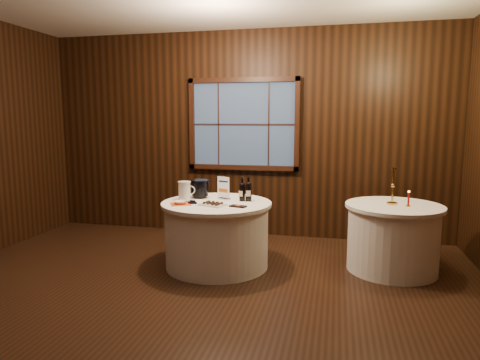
% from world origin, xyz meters
% --- Properties ---
extents(ground, '(6.00, 6.00, 0.00)m').
position_xyz_m(ground, '(0.00, 0.00, 0.00)').
color(ground, black).
rests_on(ground, ground).
extents(back_wall, '(6.00, 0.10, 3.00)m').
position_xyz_m(back_wall, '(0.00, 2.48, 1.54)').
color(back_wall, black).
rests_on(back_wall, ground).
extents(main_table, '(1.28, 1.28, 0.77)m').
position_xyz_m(main_table, '(0.00, 1.00, 0.39)').
color(main_table, white).
rests_on(main_table, ground).
extents(side_table, '(1.08, 1.08, 0.77)m').
position_xyz_m(side_table, '(2.00, 1.30, 0.39)').
color(side_table, white).
rests_on(side_table, ground).
extents(sign_stand, '(0.17, 0.14, 0.28)m').
position_xyz_m(sign_stand, '(0.04, 1.19, 0.87)').
color(sign_stand, '#ACADB3').
rests_on(sign_stand, main_table).
extents(port_bottle_left, '(0.07, 0.08, 0.29)m').
position_xyz_m(port_bottle_left, '(0.28, 1.14, 0.89)').
color(port_bottle_left, black).
rests_on(port_bottle_left, main_table).
extents(port_bottle_right, '(0.07, 0.08, 0.30)m').
position_xyz_m(port_bottle_right, '(0.35, 1.14, 0.90)').
color(port_bottle_right, black).
rests_on(port_bottle_right, main_table).
extents(ice_bucket, '(0.22, 0.22, 0.22)m').
position_xyz_m(ice_bucket, '(-0.27, 1.22, 0.89)').
color(ice_bucket, black).
rests_on(ice_bucket, main_table).
extents(chocolate_plate, '(0.34, 0.28, 0.04)m').
position_xyz_m(chocolate_plate, '(0.01, 0.80, 0.79)').
color(chocolate_plate, white).
rests_on(chocolate_plate, main_table).
extents(chocolate_box, '(0.20, 0.14, 0.02)m').
position_xyz_m(chocolate_box, '(0.31, 0.79, 0.78)').
color(chocolate_box, black).
rests_on(chocolate_box, main_table).
extents(grape_bunch, '(0.17, 0.08, 0.04)m').
position_xyz_m(grape_bunch, '(-0.24, 0.85, 0.79)').
color(grape_bunch, black).
rests_on(grape_bunch, main_table).
extents(glass_pitcher, '(0.21, 0.16, 0.22)m').
position_xyz_m(glass_pitcher, '(-0.41, 1.06, 0.88)').
color(glass_pitcher, white).
rests_on(glass_pitcher, main_table).
extents(orange_napkin, '(0.30, 0.30, 0.00)m').
position_xyz_m(orange_napkin, '(-0.37, 0.79, 0.77)').
color(orange_napkin, '#E34813').
rests_on(orange_napkin, main_table).
extents(cracker_bowl, '(0.18, 0.18, 0.03)m').
position_xyz_m(cracker_bowl, '(-0.37, 0.79, 0.79)').
color(cracker_bowl, white).
rests_on(cracker_bowl, orange_napkin).
extents(brass_candlestick, '(0.12, 0.12, 0.42)m').
position_xyz_m(brass_candlestick, '(1.98, 1.32, 0.92)').
color(brass_candlestick, gold).
rests_on(brass_candlestick, side_table).
extents(red_candle, '(0.05, 0.05, 0.18)m').
position_xyz_m(red_candle, '(2.13, 1.21, 0.84)').
color(red_candle, gold).
rests_on(red_candle, side_table).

